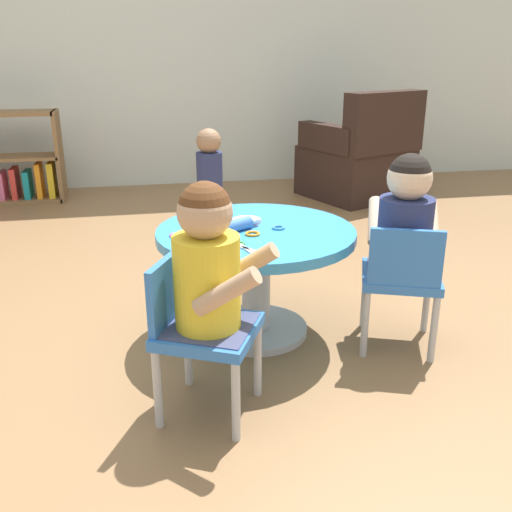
{
  "coord_description": "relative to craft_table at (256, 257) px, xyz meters",
  "views": [
    {
      "loc": [
        -0.43,
        -2.18,
        1.16
      ],
      "look_at": [
        0.0,
        0.0,
        0.35
      ],
      "focal_mm": 40.37,
      "sensor_mm": 36.0,
      "label": 1
    }
  ],
  "objects": [
    {
      "name": "child_chair_right",
      "position": [
        0.54,
        -0.24,
        -0.04
      ],
      "size": [
        0.39,
        0.39,
        0.54
      ],
      "color": "#B7B7BC",
      "rests_on": "ground"
    },
    {
      "name": "cookie_cutter_2",
      "position": [
        -0.03,
        -0.07,
        0.13
      ],
      "size": [
        0.06,
        0.06,
        0.01
      ],
      "primitive_type": "torus",
      "color": "orange",
      "rests_on": "craft_table"
    },
    {
      "name": "cookie_cutter_1",
      "position": [
        0.09,
        -0.01,
        0.13
      ],
      "size": [
        0.05,
        0.05,
        0.01
      ],
      "primitive_type": "torus",
      "color": "#3F99D8",
      "rests_on": "craft_table"
    },
    {
      "name": "cookie_cutter_3",
      "position": [
        -0.33,
        -0.03,
        0.13
      ],
      "size": [
        0.05,
        0.05,
        0.01
      ],
      "primitive_type": "torus",
      "color": "#D83FA5",
      "rests_on": "craft_table"
    },
    {
      "name": "armchair_dark",
      "position": [
        1.27,
        2.15,
        -0.03
      ],
      "size": [
        0.92,
        0.93,
        0.85
      ],
      "color": "black",
      "rests_on": "ground"
    },
    {
      "name": "bookshelf_low",
      "position": [
        -1.52,
        2.55,
        -0.06
      ],
      "size": [
        0.93,
        0.28,
        0.7
      ],
      "color": "olive",
      "rests_on": "ground"
    },
    {
      "name": "seated_child_left",
      "position": [
        -0.25,
        -0.53,
        0.19
      ],
      "size": [
        0.43,
        0.39,
        0.51
      ],
      "color": "#3F4772",
      "rests_on": "ground"
    },
    {
      "name": "playdough_blob_0",
      "position": [
        -0.02,
        0.1,
        0.13
      ],
      "size": [
        0.12,
        0.12,
        0.01
      ],
      "primitive_type": "cylinder",
      "color": "pink",
      "rests_on": "craft_table"
    },
    {
      "name": "ground_plane",
      "position": [
        0.0,
        0.0,
        -0.34
      ],
      "size": [
        10.0,
        10.0,
        0.0
      ],
      "primitive_type": "plane",
      "color": "olive"
    },
    {
      "name": "child_chair_left",
      "position": [
        -0.29,
        -0.51,
        -0.04
      ],
      "size": [
        0.4,
        0.4,
        0.54
      ],
      "color": "#B7B7BC",
      "rests_on": "ground"
    },
    {
      "name": "craft_table",
      "position": [
        0.0,
        0.0,
        0.0
      ],
      "size": [
        0.81,
        0.81,
        0.47
      ],
      "color": "silver",
      "rests_on": "ground"
    },
    {
      "name": "craft_scissors",
      "position": [
        -0.1,
        -0.2,
        0.13
      ],
      "size": [
        0.11,
        0.14,
        0.01
      ],
      "color": "silver",
      "rests_on": "craft_table"
    },
    {
      "name": "rolling_pin",
      "position": [
        -0.08,
        -0.01,
        0.15
      ],
      "size": [
        0.21,
        0.14,
        0.05
      ],
      "color": "#3F72CC",
      "rests_on": "craft_table"
    },
    {
      "name": "back_wall",
      "position": [
        0.0,
        3.0,
        1.06
      ],
      "size": [
        8.0,
        0.12,
        2.8
      ],
      "primitive_type": "cube",
      "color": "silver",
      "rests_on": "ground"
    },
    {
      "name": "toddler_standing",
      "position": [
        -0.01,
        1.51,
        0.02
      ],
      "size": [
        0.17,
        0.17,
        0.67
      ],
      "color": "#33384C",
      "rests_on": "ground"
    },
    {
      "name": "cookie_cutter_0",
      "position": [
        -0.18,
        -0.05,
        0.13
      ],
      "size": [
        0.05,
        0.05,
        0.01
      ],
      "primitive_type": "torus",
      "color": "#D83FA5",
      "rests_on": "craft_table"
    },
    {
      "name": "seated_child_right",
      "position": [
        0.55,
        -0.2,
        0.19
      ],
      "size": [
        0.37,
        0.42,
        0.51
      ],
      "color": "#3F4772",
      "rests_on": "ground"
    }
  ]
}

